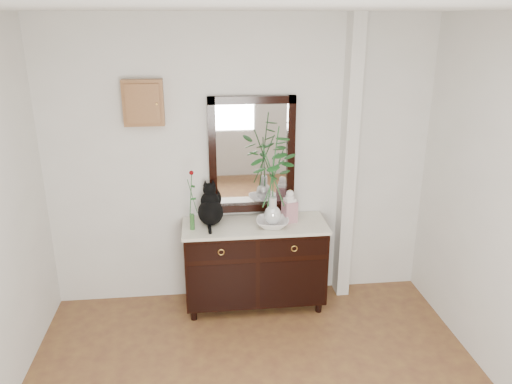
{
  "coord_description": "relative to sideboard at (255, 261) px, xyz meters",
  "views": [
    {
      "loc": [
        -0.36,
        -2.48,
        2.66
      ],
      "look_at": [
        0.1,
        1.63,
        1.2
      ],
      "focal_mm": 35.0,
      "sensor_mm": 36.0,
      "label": 1
    }
  ],
  "objects": [
    {
      "name": "ginger_jar",
      "position": [
        0.33,
        0.04,
        0.53
      ],
      "size": [
        0.15,
        0.15,
        0.32
      ],
      "primitive_type": null,
      "rotation": [
        0.0,
        0.0,
        0.28
      ],
      "color": "silver",
      "rests_on": "sideboard"
    },
    {
      "name": "cat",
      "position": [
        -0.4,
        0.06,
        0.57
      ],
      "size": [
        0.28,
        0.34,
        0.38
      ],
      "primitive_type": null,
      "rotation": [
        0.0,
        0.0,
        0.03
      ],
      "color": "black",
      "rests_on": "sideboard"
    },
    {
      "name": "wall_back",
      "position": [
        -0.1,
        0.25,
        0.88
      ],
      "size": [
        3.6,
        0.04,
        2.7
      ],
      "primitive_type": "cube",
      "color": "silver",
      "rests_on": "ground"
    },
    {
      "name": "wall_mirror",
      "position": [
        -0.0,
        0.24,
        0.97
      ],
      "size": [
        0.8,
        0.06,
        1.1
      ],
      "color": "black",
      "rests_on": "wall_back"
    },
    {
      "name": "lotus_bowl",
      "position": [
        0.15,
        -0.07,
        0.41
      ],
      "size": [
        0.34,
        0.34,
        0.07
      ],
      "primitive_type": "imported",
      "rotation": [
        0.0,
        0.0,
        -0.16
      ],
      "color": "white",
      "rests_on": "sideboard"
    },
    {
      "name": "bud_vase_rose",
      "position": [
        -0.57,
        -0.05,
        0.66
      ],
      "size": [
        0.08,
        0.08,
        0.57
      ],
      "primitive_type": null,
      "rotation": [
        0.0,
        0.0,
        -0.2
      ],
      "color": "#2D6129",
      "rests_on": "sideboard"
    },
    {
      "name": "pilaster",
      "position": [
        0.9,
        0.17,
        0.88
      ],
      "size": [
        0.12,
        0.2,
        2.7
      ],
      "primitive_type": "cube",
      "color": "silver",
      "rests_on": "ground"
    },
    {
      "name": "key_cabinet",
      "position": [
        -0.95,
        0.21,
        1.48
      ],
      "size": [
        0.35,
        0.1,
        0.4
      ],
      "primitive_type": "cube",
      "color": "brown",
      "rests_on": "wall_back"
    },
    {
      "name": "sideboard",
      "position": [
        0.0,
        0.0,
        0.0
      ],
      "size": [
        1.33,
        0.52,
        0.82
      ],
      "color": "black",
      "rests_on": "ground"
    },
    {
      "name": "vase_branches",
      "position": [
        0.15,
        -0.07,
        0.86
      ],
      "size": [
        0.53,
        0.53,
        0.92
      ],
      "primitive_type": null,
      "rotation": [
        0.0,
        0.0,
        0.25
      ],
      "color": "silver",
      "rests_on": "lotus_bowl"
    }
  ]
}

